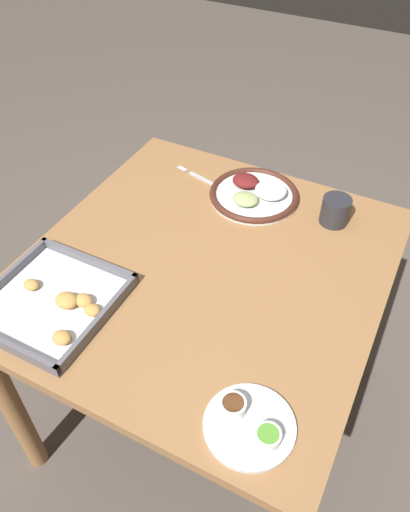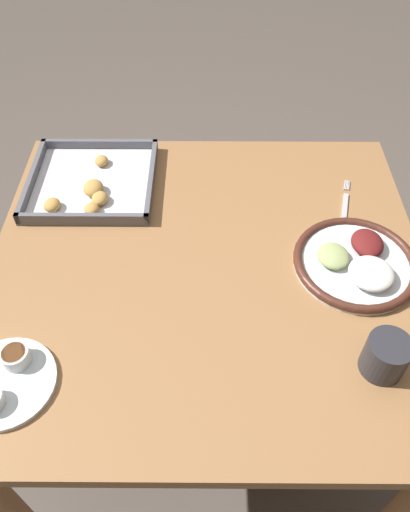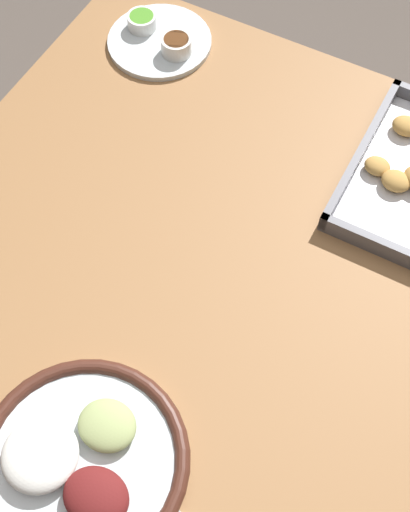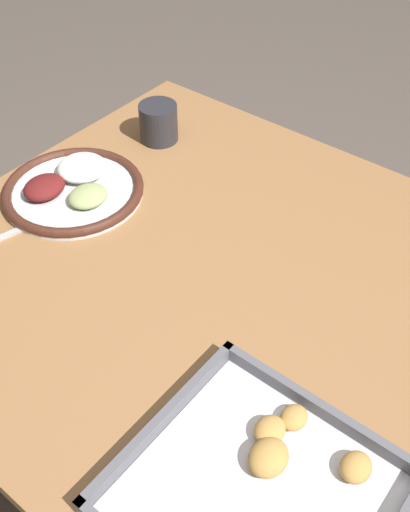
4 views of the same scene
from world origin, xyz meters
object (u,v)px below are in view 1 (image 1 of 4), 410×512
(dinner_plate, at_px, (255,194))
(fork, at_px, (204,180))
(drinking_cup, at_px, (335,211))
(baking_tray, at_px, (54,302))
(saucer_plate, at_px, (249,424))

(dinner_plate, relative_size, fork, 1.35)
(fork, relative_size, drinking_cup, 2.47)
(baking_tray, height_order, drinking_cup, drinking_cup)
(saucer_plate, bearing_deg, drinking_cup, -86.93)
(fork, xyz_separation_m, saucer_plate, (-0.46, 0.70, 0.01))
(baking_tray, relative_size, drinking_cup, 3.86)
(dinner_plate, relative_size, saucer_plate, 1.47)
(fork, bearing_deg, baking_tray, 96.09)
(baking_tray, bearing_deg, fork, -97.78)
(dinner_plate, height_order, drinking_cup, drinking_cup)
(saucer_plate, height_order, drinking_cup, drinking_cup)
(saucer_plate, xyz_separation_m, drinking_cup, (0.04, -0.69, 0.03))
(fork, relative_size, saucer_plate, 1.08)
(saucer_plate, relative_size, baking_tray, 0.59)
(fork, height_order, drinking_cup, drinking_cup)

